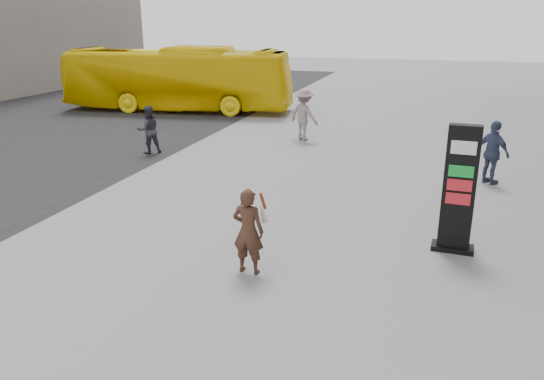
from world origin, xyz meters
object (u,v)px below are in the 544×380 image
(pedestrian_b, at_px, (304,115))
(info_pylon, at_px, (459,190))
(bus, at_px, (178,79))
(pedestrian_c, at_px, (493,153))
(pedestrian_a, at_px, (149,130))
(woman, at_px, (248,230))

(pedestrian_b, bearing_deg, info_pylon, 147.37)
(bus, distance_m, pedestrian_c, 15.62)
(pedestrian_a, height_order, pedestrian_b, pedestrian_b)
(pedestrian_c, bearing_deg, info_pylon, 123.17)
(woman, height_order, pedestrian_a, pedestrian_a)
(info_pylon, relative_size, bus, 0.23)
(info_pylon, xyz_separation_m, bus, (-12.30, 12.95, 0.27))
(woman, distance_m, pedestrian_c, 8.15)
(bus, height_order, pedestrian_a, bus)
(info_pylon, relative_size, pedestrian_b, 1.33)
(woman, height_order, pedestrian_c, pedestrian_c)
(bus, xyz_separation_m, pedestrian_c, (13.31, -8.15, -0.64))
(bus, bearing_deg, pedestrian_b, -128.41)
(woman, relative_size, pedestrian_c, 0.91)
(info_pylon, height_order, pedestrian_c, info_pylon)
(woman, relative_size, pedestrian_b, 0.84)
(pedestrian_a, bearing_deg, bus, -114.78)
(woman, bearing_deg, bus, -56.68)
(bus, bearing_deg, info_pylon, -143.38)
(bus, distance_m, pedestrian_b, 8.50)
(bus, relative_size, pedestrian_b, 5.80)
(info_pylon, bearing_deg, woman, -146.62)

